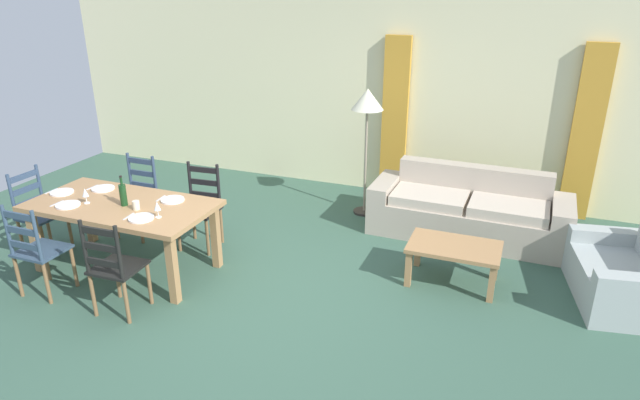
# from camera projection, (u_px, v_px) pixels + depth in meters

# --- Properties ---
(ground_plane) EXTENTS (9.60, 9.60, 0.02)m
(ground_plane) POSITION_uv_depth(u_px,v_px,m) (260.00, 295.00, 5.36)
(ground_plane) COLOR #375847
(wall_far) EXTENTS (9.60, 0.16, 2.70)m
(wall_far) POSITION_uv_depth(u_px,v_px,m) (363.00, 95.00, 7.70)
(wall_far) COLOR beige
(wall_far) RESTS_ON ground_plane
(curtain_panel_left) EXTENTS (0.35, 0.08, 2.20)m
(curtain_panel_left) POSITION_uv_depth(u_px,v_px,m) (395.00, 118.00, 7.50)
(curtain_panel_left) COLOR gold
(curtain_panel_left) RESTS_ON ground_plane
(curtain_panel_right) EXTENTS (0.35, 0.08, 2.20)m
(curtain_panel_right) POSITION_uv_depth(u_px,v_px,m) (586.00, 135.00, 6.69)
(curtain_panel_right) COLOR gold
(curtain_panel_right) RESTS_ON ground_plane
(dining_table) EXTENTS (1.90, 0.96, 0.75)m
(dining_table) POSITION_uv_depth(u_px,v_px,m) (122.00, 211.00, 5.59)
(dining_table) COLOR #A7794D
(dining_table) RESTS_ON ground_plane
(dining_chair_near_left) EXTENTS (0.42, 0.40, 0.96)m
(dining_chair_near_left) POSITION_uv_depth(u_px,v_px,m) (37.00, 250.00, 5.19)
(dining_chair_near_left) COLOR #314559
(dining_chair_near_left) RESTS_ON ground_plane
(dining_chair_near_right) EXTENTS (0.44, 0.42, 0.96)m
(dining_chair_near_right) POSITION_uv_depth(u_px,v_px,m) (114.00, 267.00, 4.88)
(dining_chair_near_right) COLOR black
(dining_chair_near_right) RESTS_ON ground_plane
(dining_chair_far_left) EXTENTS (0.42, 0.40, 0.96)m
(dining_chair_far_left) POSITION_uv_depth(u_px,v_px,m) (138.00, 196.00, 6.48)
(dining_chair_far_left) COLOR #2F3F58
(dining_chair_far_left) RESTS_ON ground_plane
(dining_chair_far_right) EXTENTS (0.45, 0.43, 0.96)m
(dining_chair_far_right) POSITION_uv_depth(u_px,v_px,m) (201.00, 207.00, 6.18)
(dining_chair_far_right) COLOR black
(dining_chair_far_right) RESTS_ON ground_plane
(dining_chair_head_west) EXTENTS (0.41, 0.43, 0.96)m
(dining_chair_head_west) POSITION_uv_depth(u_px,v_px,m) (38.00, 212.00, 6.04)
(dining_chair_head_west) COLOR #30435E
(dining_chair_head_west) RESTS_ON ground_plane
(dinner_plate_near_left) EXTENTS (0.24, 0.24, 0.02)m
(dinner_plate_near_left) POSITION_uv_depth(u_px,v_px,m) (68.00, 205.00, 5.49)
(dinner_plate_near_left) COLOR white
(dinner_plate_near_left) RESTS_ON dining_table
(fork_near_left) EXTENTS (0.02, 0.17, 0.01)m
(fork_near_left) POSITION_uv_depth(u_px,v_px,m) (57.00, 203.00, 5.55)
(fork_near_left) COLOR silver
(fork_near_left) RESTS_ON dining_table
(dinner_plate_near_right) EXTENTS (0.24, 0.24, 0.02)m
(dinner_plate_near_right) POSITION_uv_depth(u_px,v_px,m) (141.00, 218.00, 5.19)
(dinner_plate_near_right) COLOR white
(dinner_plate_near_right) RESTS_ON dining_table
(fork_near_right) EXTENTS (0.03, 0.17, 0.01)m
(fork_near_right) POSITION_uv_depth(u_px,v_px,m) (129.00, 216.00, 5.24)
(fork_near_right) COLOR silver
(fork_near_right) RESTS_ON dining_table
(dinner_plate_far_left) EXTENTS (0.24, 0.24, 0.02)m
(dinner_plate_far_left) POSITION_uv_depth(u_px,v_px,m) (103.00, 189.00, 5.93)
(dinner_plate_far_left) COLOR white
(dinner_plate_far_left) RESTS_ON dining_table
(fork_far_left) EXTENTS (0.02, 0.17, 0.01)m
(fork_far_left) POSITION_uv_depth(u_px,v_px,m) (92.00, 187.00, 5.98)
(fork_far_left) COLOR silver
(fork_far_left) RESTS_ON dining_table
(dinner_plate_far_right) EXTENTS (0.24, 0.24, 0.02)m
(dinner_plate_far_right) POSITION_uv_depth(u_px,v_px,m) (173.00, 200.00, 5.62)
(dinner_plate_far_right) COLOR white
(dinner_plate_far_right) RESTS_ON dining_table
(fork_far_right) EXTENTS (0.03, 0.17, 0.01)m
(fork_far_right) POSITION_uv_depth(u_px,v_px,m) (161.00, 198.00, 5.67)
(fork_far_right) COLOR silver
(fork_far_right) RESTS_ON dining_table
(dinner_plate_head_west) EXTENTS (0.24, 0.24, 0.02)m
(dinner_plate_head_west) POSITION_uv_depth(u_px,v_px,m) (62.00, 192.00, 5.82)
(dinner_plate_head_west) COLOR white
(dinner_plate_head_west) RESTS_ON dining_table
(fork_head_west) EXTENTS (0.02, 0.17, 0.01)m
(fork_head_west) POSITION_uv_depth(u_px,v_px,m) (51.00, 191.00, 5.87)
(fork_head_west) COLOR silver
(fork_head_west) RESTS_ON dining_table
(wine_bottle) EXTENTS (0.07, 0.07, 0.32)m
(wine_bottle) POSITION_uv_depth(u_px,v_px,m) (123.00, 194.00, 5.47)
(wine_bottle) COLOR #143819
(wine_bottle) RESTS_ON dining_table
(wine_glass_near_left) EXTENTS (0.06, 0.06, 0.16)m
(wine_glass_near_left) POSITION_uv_depth(u_px,v_px,m) (85.00, 193.00, 5.52)
(wine_glass_near_left) COLOR white
(wine_glass_near_left) RESTS_ON dining_table
(wine_glass_near_right) EXTENTS (0.06, 0.06, 0.16)m
(wine_glass_near_right) POSITION_uv_depth(u_px,v_px,m) (157.00, 207.00, 5.19)
(wine_glass_near_right) COLOR white
(wine_glass_near_right) RESTS_ON dining_table
(coffee_cup_primary) EXTENTS (0.07, 0.07, 0.09)m
(coffee_cup_primary) POSITION_uv_depth(u_px,v_px,m) (136.00, 205.00, 5.40)
(coffee_cup_primary) COLOR beige
(coffee_cup_primary) RESTS_ON dining_table
(couch) EXTENTS (2.30, 0.84, 0.80)m
(couch) POSITION_uv_depth(u_px,v_px,m) (468.00, 212.00, 6.51)
(couch) COLOR #B2A491
(couch) RESTS_ON ground_plane
(coffee_table) EXTENTS (0.90, 0.56, 0.42)m
(coffee_table) POSITION_uv_depth(u_px,v_px,m) (454.00, 251.00, 5.44)
(coffee_table) COLOR #A7794D
(coffee_table) RESTS_ON ground_plane
(armchair_upholstered) EXTENTS (0.99, 1.28, 0.72)m
(armchair_upholstered) POSITION_uv_depth(u_px,v_px,m) (630.00, 278.00, 5.16)
(armchair_upholstered) COLOR #A3ACA9
(armchair_upholstered) RESTS_ON ground_plane
(standing_lamp) EXTENTS (0.40, 0.40, 1.64)m
(standing_lamp) POSITION_uv_depth(u_px,v_px,m) (367.00, 107.00, 6.71)
(standing_lamp) COLOR #332D28
(standing_lamp) RESTS_ON ground_plane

